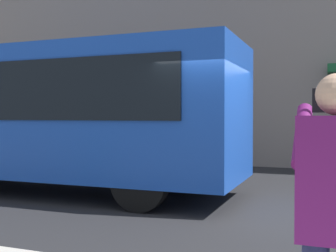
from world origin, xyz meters
TOP-DOWN VIEW (x-y plane):
  - ground_plane at (0.00, 0.00)m, footprint 60.00×60.00m
  - red_bus at (4.62, -0.34)m, footprint 9.05×2.54m

SIDE VIEW (x-z plane):
  - ground_plane at x=0.00m, z-range 0.00..0.00m
  - red_bus at x=4.62m, z-range 0.14..3.22m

